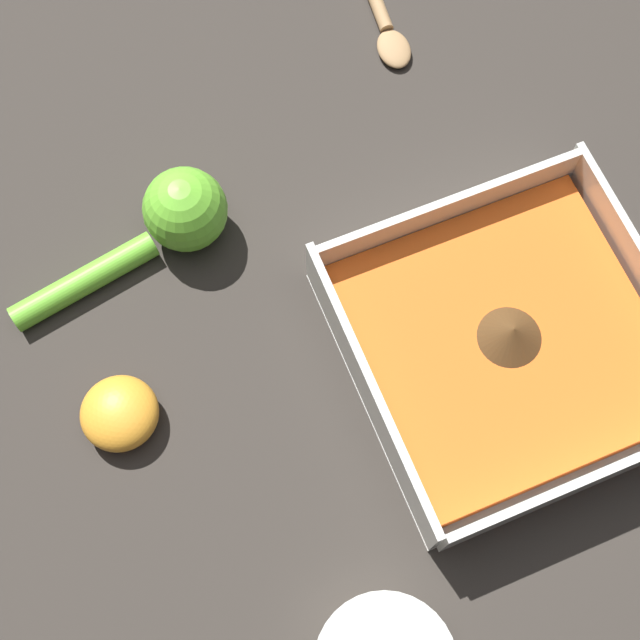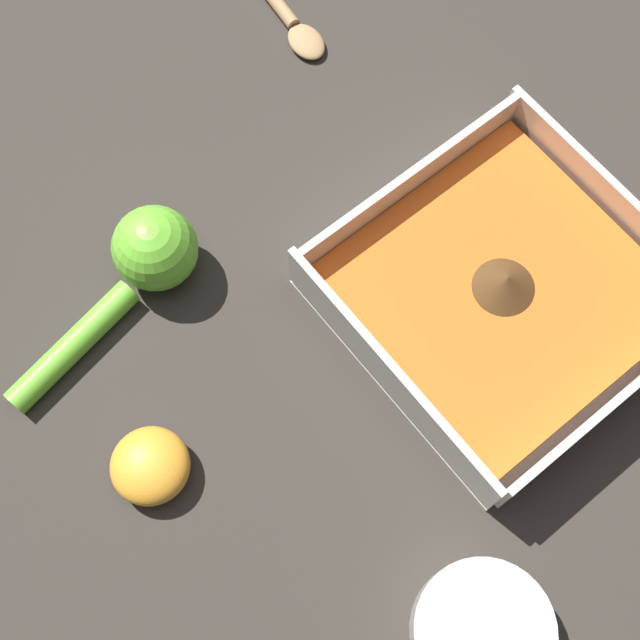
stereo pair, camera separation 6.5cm
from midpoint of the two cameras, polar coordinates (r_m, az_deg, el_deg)
The scene contains 5 objects.
ground_plane at distance 0.69m, azimuth 7.80°, elevation 0.09°, with size 4.00×4.00×0.00m, color #332D28.
square_dish at distance 0.67m, azimuth 8.99°, elevation 1.03°, with size 0.22×0.22×0.06m.
spice_bowl at distance 0.63m, azimuth 7.26°, elevation -19.59°, with size 0.09×0.09×0.03m.
lemon_squeezer at distance 0.68m, azimuth -13.97°, elevation 3.17°, with size 0.07×0.18×0.06m.
lemon_half at distance 0.65m, azimuth -13.65°, elevation -9.46°, with size 0.06×0.06×0.03m.
Camera 2 is at (0.11, -0.25, 0.64)m, focal length 50.00 mm.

